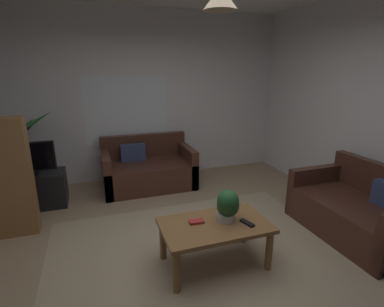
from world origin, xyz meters
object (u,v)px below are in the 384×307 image
Objects in this scene: couch_under_window at (148,170)px; tv_stand at (32,191)px; couch_right_side at (358,213)px; potted_palm_corner at (23,156)px; coffee_table at (215,230)px; tv at (27,158)px; book_on_table_0 at (197,222)px; potted_plant_on_table at (228,205)px; remote_on_table_0 at (247,223)px.

couch_under_window reaches higher than tv_stand.
potted_palm_corner is at bearing -122.79° from couch_right_side.
couch_right_side is 4.28m from tv_stand.
tv is at bearing 134.10° from coffee_table.
coffee_table is at bearing -23.84° from book_on_table_0.
couch_right_side is 4.29m from tv.
coffee_table is 0.28m from potted_plant_on_table.
tv is at bearing -118.41° from couch_right_side.
remote_on_table_0 is 0.12× the size of potted_palm_corner.
remote_on_table_0 is 3.07m from tv.
tv is (-1.93, 1.99, 0.35)m from coffee_table.
book_on_table_0 is 2.62m from tv.
coffee_table is 2.80m from tv_stand.
tv reaches higher than tv_stand.
potted_palm_corner reaches higher than coffee_table.
tv is 0.54× the size of potted_palm_corner.
couch_under_window is 10.12× the size of book_on_table_0.
couch_right_side is 1.72m from potted_plant_on_table.
coffee_table is 3.22× the size of potted_plant_on_table.
potted_plant_on_table is at bearing -80.69° from couch_under_window.
couch_right_side is at bearing -32.79° from potted_palm_corner.
couch_right_side is 2.00m from book_on_table_0.
couch_under_window reaches higher than book_on_table_0.
coffee_table is (-1.82, 0.04, 0.11)m from couch_right_side.
tv is at bearing -170.91° from couch_under_window.
remote_on_table_0 is at bearing -39.30° from potted_plant_on_table.
tv is (-1.70, -0.27, 0.46)m from couch_under_window.
potted_plant_on_table is 0.36× the size of tv_stand.
potted_plant_on_table is 2.90m from tv_stand.
potted_plant_on_table is (0.30, -0.06, 0.16)m from book_on_table_0.
tv_stand is at bearing -118.66° from couch_right_side.
tv reaches higher than couch_right_side.
coffee_table is 2.80m from tv.
tv is (-2.22, 2.11, 0.27)m from remote_on_table_0.
potted_plant_on_table is (-0.15, 0.13, 0.16)m from remote_on_table_0.
tv_stand is (-1.77, 1.94, -0.22)m from book_on_table_0.
coffee_table is 1.46× the size of tv.
couch_under_window is at bearing 95.86° from coffee_table.
potted_palm_corner reaches higher than potted_plant_on_table.
remote_on_table_0 is at bearing -20.90° from coffee_table.
couch_under_window and couch_right_side have the same top height.
potted_palm_corner is (-2.21, 2.46, 0.01)m from potted_plant_on_table.
coffee_table is at bearing -91.12° from couch_right_side.
potted_plant_on_table reaches higher than tv_stand.
couch_right_side is at bearing -48.27° from couch_under_window.
couch_under_window is 1.89m from potted_palm_corner.
couch_right_side is 1.82m from coffee_table.
tv_stand is at bearing -171.62° from couch_under_window.
book_on_table_0 is 0.90× the size of remote_on_table_0.
potted_palm_corner is (-1.84, 0.21, 0.37)m from couch_under_window.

